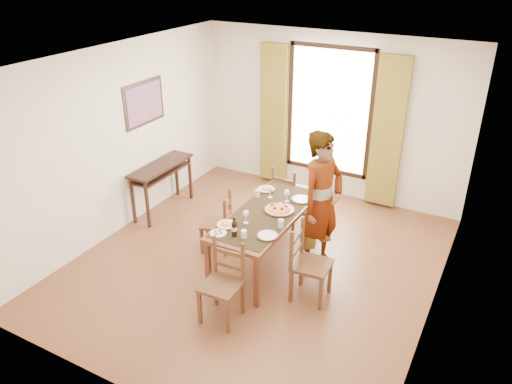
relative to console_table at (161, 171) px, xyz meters
The scene contains 22 objects.
ground 2.22m from the console_table, 16.47° to the right, with size 5.00×5.00×0.00m, color #4D2E18.
room_shell 2.25m from the console_table, 13.10° to the right, with size 4.60×5.10×2.74m.
console_table is the anchor object (origin of this frame).
dining_table 2.18m from the console_table, 13.27° to the right, with size 0.79×1.93×0.76m.
chair_west 1.52m from the console_table, 21.87° to the right, with size 0.48×0.48×0.86m.
chair_north 2.02m from the console_table, 16.96° to the left, with size 0.44×0.44×0.94m.
chair_south 2.81m from the console_table, 38.34° to the right, with size 0.44×0.44×0.95m.
chair_east 3.06m from the console_table, 17.90° to the right, with size 0.46×0.46×0.97m.
man 2.80m from the console_table, ahead, with size 0.65×0.80×1.89m, color gray.
plate_sw 2.12m from the console_table, 29.75° to the right, with size 0.27×0.27×0.05m, color silver, non-canonical shape.
plate_se 2.62m from the console_table, 23.32° to the right, with size 0.27×0.27×0.05m, color silver, non-canonical shape.
plate_nw 1.82m from the console_table, ahead, with size 0.27×0.27×0.05m, color silver, non-canonical shape.
plate_ne 2.37m from the console_table, ahead, with size 0.27×0.27×0.05m, color silver, non-canonical shape.
pasta_platter 2.28m from the console_table, 10.07° to the right, with size 0.40×0.40×0.10m, color red, non-canonical shape.
caprese_plate 2.25m from the console_table, 34.30° to the right, with size 0.20×0.20×0.04m, color silver, non-canonical shape.
wine_glass_a 2.21m from the console_table, 23.62° to the right, with size 0.08×0.08×0.18m, color white, non-canonical shape.
wine_glass_b 2.23m from the console_table, ahead, with size 0.08×0.08×0.18m, color white, non-canonical shape.
wine_glass_c 1.98m from the console_table, ahead, with size 0.08×0.08×0.18m, color white, non-canonical shape.
tumbler_a 2.56m from the console_table, 17.38° to the right, with size 0.07×0.07×0.10m, color silver.
tumbler_b 1.81m from the console_table, ahead, with size 0.07×0.07×0.10m, color silver.
tumbler_c 2.48m from the console_table, 28.84° to the right, with size 0.07×0.07×0.10m, color silver.
wine_bottle 2.39m from the console_table, 30.64° to the right, with size 0.07×0.07×0.25m, color black, non-canonical shape.
Camera 1 is at (2.66, -4.95, 3.86)m, focal length 35.00 mm.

